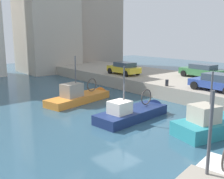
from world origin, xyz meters
The scene contains 10 objects.
water_surface centered at (0.00, 0.00, 0.00)m, with size 80.00×80.00×0.00m, color #2D5166.
quay_wall centered at (11.50, 0.00, 0.60)m, with size 9.00×56.00×1.20m, color #9E9384.
fishing_boat_orange centered at (1.43, 6.17, 0.16)m, with size 6.88×3.09×4.68m.
fishing_boat_navy centered at (1.77, 0.09, 0.10)m, with size 6.38×2.41×4.45m.
fishing_boat_teal centered at (3.75, -4.94, 0.13)m, with size 6.41×3.21×4.47m.
parked_car_yellow centered at (8.99, 9.28, 1.90)m, with size 2.01×4.00×1.36m.
parked_car_green centered at (13.62, 2.68, 1.92)m, with size 2.13×4.44×1.38m.
parked_car_blue centered at (8.78, -1.78, 1.90)m, with size 2.10×4.14×1.36m.
mooring_bollard_north centered at (7.35, 2.00, 1.48)m, with size 0.28×0.28×0.55m, color #2D2D33.
waterfront_building_west_mid centered at (7.74, 24.90, 7.81)m, with size 7.75×7.87×15.57m.
Camera 1 is at (-10.41, -12.14, 5.51)m, focal length 42.57 mm.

